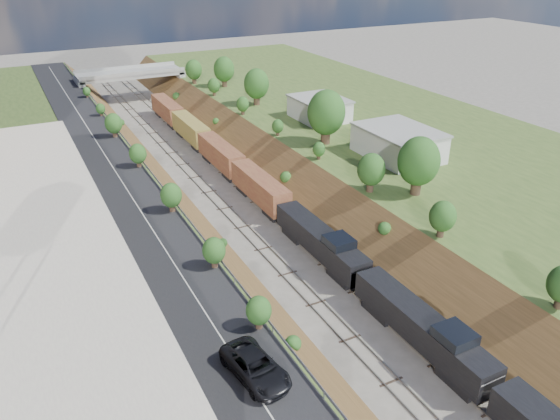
{
  "coord_description": "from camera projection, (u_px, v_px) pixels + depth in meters",
  "views": [
    {
      "loc": [
        -27.21,
        -8.6,
        33.81
      ],
      "look_at": [
        -1.42,
        41.86,
        6.0
      ],
      "focal_mm": 35.0,
      "sensor_mm": 36.0,
      "label": 1
    }
  ],
  "objects": [
    {
      "name": "platform_right",
      "position": [
        411.0,
        147.0,
        93.23
      ],
      "size": [
        44.0,
        180.0,
        5.0
      ],
      "primitive_type": "cube",
      "color": "#3B5523",
      "rests_on": "ground"
    },
    {
      "name": "embankment_left",
      "position": [
        160.0,
        211.0,
        76.35
      ],
      "size": [
        10.0,
        180.0,
        10.0
      ],
      "primitive_type": "cube",
      "rotation": [
        0.0,
        0.79,
        0.0
      ],
      "color": "brown",
      "rests_on": "ground"
    },
    {
      "name": "embankment_right",
      "position": [
        298.0,
        183.0,
        85.34
      ],
      "size": [
        10.0,
        180.0,
        10.0
      ],
      "primitive_type": "cube",
      "rotation": [
        0.0,
        0.79,
        0.0
      ],
      "color": "brown",
      "rests_on": "ground"
    },
    {
      "name": "rail_left_track",
      "position": [
        216.0,
        199.0,
        79.74
      ],
      "size": [
        1.58,
        180.0,
        0.18
      ],
      "primitive_type": "cube",
      "color": "gray",
      "rests_on": "ground"
    },
    {
      "name": "rail_right_track",
      "position": [
        249.0,
        193.0,
        81.87
      ],
      "size": [
        1.58,
        180.0,
        0.18
      ],
      "primitive_type": "cube",
      "color": "gray",
      "rests_on": "ground"
    },
    {
      "name": "road",
      "position": [
        123.0,
        184.0,
        72.29
      ],
      "size": [
        8.0,
        180.0,
        0.1
      ],
      "primitive_type": "cube",
      "color": "black",
      "rests_on": "platform_left"
    },
    {
      "name": "guardrail",
      "position": [
        154.0,
        176.0,
        73.59
      ],
      "size": [
        0.1,
        171.0,
        0.7
      ],
      "color": "#99999E",
      "rests_on": "platform_left"
    },
    {
      "name": "commercial_building",
      "position": [
        32.0,
        262.0,
        48.07
      ],
      "size": [
        14.3,
        62.3,
        7.0
      ],
      "color": "brown",
      "rests_on": "platform_left"
    },
    {
      "name": "overpass",
      "position": [
        131.0,
        79.0,
        128.24
      ],
      "size": [
        24.5,
        8.3,
        7.4
      ],
      "color": "gray",
      "rests_on": "ground"
    },
    {
      "name": "white_building_near",
      "position": [
        398.0,
        144.0,
        80.97
      ],
      "size": [
        9.0,
        12.0,
        4.0
      ],
      "primitive_type": "cube",
      "color": "silver",
      "rests_on": "platform_right"
    },
    {
      "name": "white_building_far",
      "position": [
        319.0,
        109.0,
        98.44
      ],
      "size": [
        8.0,
        10.0,
        3.6
      ],
      "primitive_type": "cube",
      "color": "silver",
      "rests_on": "platform_right"
    },
    {
      "name": "tree_right_large",
      "position": [
        419.0,
        162.0,
        67.67
      ],
      "size": [
        5.25,
        5.25,
        7.61
      ],
      "color": "#473323",
      "rests_on": "platform_right"
    },
    {
      "name": "tree_left_crest",
      "position": [
        289.0,
        339.0,
        40.95
      ],
      "size": [
        2.45,
        2.45,
        3.55
      ],
      "color": "#473323",
      "rests_on": "platform_left"
    },
    {
      "name": "freight_train",
      "position": [
        265.0,
        192.0,
        76.33
      ],
      "size": [
        2.84,
        115.0,
        4.55
      ],
      "color": "black",
      "rests_on": "ground"
    },
    {
      "name": "suv",
      "position": [
        255.0,
        367.0,
        39.79
      ],
      "size": [
        3.82,
        6.8,
        1.79
      ],
      "primitive_type": "imported",
      "rotation": [
        0.0,
        0.0,
        0.14
      ],
      "color": "black",
      "rests_on": "road"
    }
  ]
}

